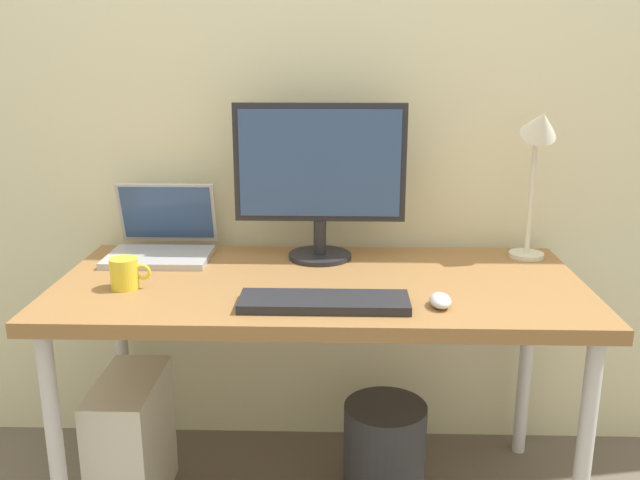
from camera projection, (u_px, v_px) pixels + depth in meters
The scene contains 10 objects.
back_wall at pixel (324, 72), 2.22m from camera, with size 4.40×0.04×2.60m, color beige.
desk at pixel (320, 300), 1.99m from camera, with size 1.51×0.70×0.73m.
monitor at pixel (320, 172), 2.11m from camera, with size 0.53×0.20×0.49m.
laptop at pixel (162, 238), 2.20m from camera, with size 0.32×0.28×0.22m.
desk_lamp at pixel (538, 149), 2.07m from camera, with size 0.11×0.16×0.49m.
keyboard at pixel (324, 302), 1.77m from camera, with size 0.44×0.14×0.02m, color #232328.
mouse at pixel (440, 300), 1.77m from camera, with size 0.06×0.09×0.03m, color silver.
coffee_mug at pixel (125, 273), 1.90m from camera, with size 0.11×0.08×0.09m.
computer_tower at pixel (132, 443), 2.09m from camera, with size 0.18×0.36×0.42m, color silver.
wastebasket at pixel (385, 448), 2.17m from camera, with size 0.26×0.26×0.30m, color #333338.
Camera 1 is at (0.06, -1.87, 1.37)m, focal length 38.49 mm.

